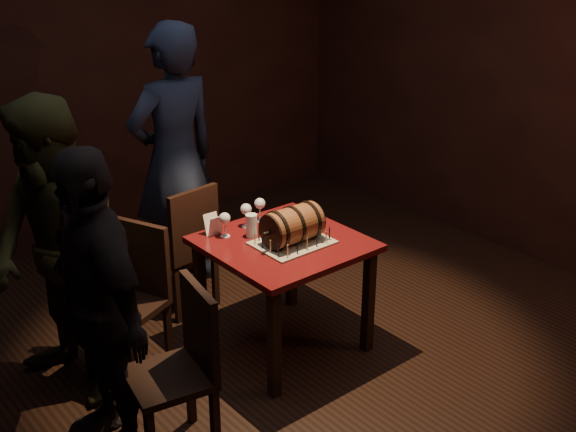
# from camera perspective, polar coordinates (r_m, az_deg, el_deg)

# --- Properties ---
(room_shell) EXTENTS (5.04, 5.04, 2.80)m
(room_shell) POSITION_cam_1_polar(r_m,az_deg,el_deg) (4.04, -0.43, 5.38)
(room_shell) COLOR black
(room_shell) RESTS_ON ground
(pub_table) EXTENTS (0.90, 0.90, 0.75)m
(pub_table) POSITION_cam_1_polar(r_m,az_deg,el_deg) (4.49, -0.35, -3.24)
(pub_table) COLOR #470B0E
(pub_table) RESTS_ON ground
(cake_board) EXTENTS (0.45, 0.35, 0.01)m
(cake_board) POSITION_cam_1_polar(r_m,az_deg,el_deg) (4.40, 0.35, -2.12)
(cake_board) COLOR #A79D87
(cake_board) RESTS_ON pub_table
(barrel_cake) EXTENTS (0.40, 0.24, 0.24)m
(barrel_cake) POSITION_cam_1_polar(r_m,az_deg,el_deg) (4.35, 0.35, -0.72)
(barrel_cake) COLOR brown
(barrel_cake) RESTS_ON cake_board
(birthday_candles) EXTENTS (0.40, 0.30, 0.09)m
(birthday_candles) POSITION_cam_1_polar(r_m,az_deg,el_deg) (4.38, 0.35, -1.57)
(birthday_candles) COLOR #E1C686
(birthday_candles) RESTS_ON cake_board
(wine_glass_left) EXTENTS (0.07, 0.07, 0.16)m
(wine_glass_left) POSITION_cam_1_polar(r_m,az_deg,el_deg) (4.46, -5.03, -0.27)
(wine_glass_left) COLOR silver
(wine_glass_left) RESTS_ON pub_table
(wine_glass_mid) EXTENTS (0.07, 0.07, 0.16)m
(wine_glass_mid) POSITION_cam_1_polar(r_m,az_deg,el_deg) (4.59, -3.33, 0.46)
(wine_glass_mid) COLOR silver
(wine_glass_mid) RESTS_ON pub_table
(wine_glass_right) EXTENTS (0.07, 0.07, 0.16)m
(wine_glass_right) POSITION_cam_1_polar(r_m,az_deg,el_deg) (4.67, -2.24, 0.91)
(wine_glass_right) COLOR silver
(wine_glass_right) RESTS_ON pub_table
(pint_of_ale) EXTENTS (0.07, 0.07, 0.15)m
(pint_of_ale) POSITION_cam_1_polar(r_m,az_deg,el_deg) (4.47, -2.91, -0.81)
(pint_of_ale) COLOR silver
(pint_of_ale) RESTS_ON pub_table
(menu_card) EXTENTS (0.10, 0.05, 0.13)m
(menu_card) POSITION_cam_1_polar(r_m,az_deg,el_deg) (4.52, -5.89, -0.72)
(menu_card) COLOR white
(menu_card) RESTS_ON pub_table
(chair_back) EXTENTS (0.44, 0.44, 0.93)m
(chair_back) POSITION_cam_1_polar(r_m,az_deg,el_deg) (5.01, -8.05, -2.06)
(chair_back) COLOR black
(chair_back) RESTS_ON ground
(chair_left_rear) EXTENTS (0.52, 0.52, 0.93)m
(chair_left_rear) POSITION_cam_1_polar(r_m,az_deg,el_deg) (4.45, -12.14, -5.75)
(chair_left_rear) COLOR black
(chair_left_rear) RESTS_ON ground
(chair_left_front) EXTENTS (0.47, 0.47, 0.93)m
(chair_left_front) POSITION_cam_1_polar(r_m,az_deg,el_deg) (3.75, -8.29, -11.32)
(chair_left_front) COLOR black
(chair_left_front) RESTS_ON ground
(person_back) EXTENTS (0.74, 0.50, 1.96)m
(person_back) POSITION_cam_1_polar(r_m,az_deg,el_deg) (5.22, -8.95, 4.37)
(person_back) COLOR #1B2237
(person_back) RESTS_ON ground
(person_left_rear) EXTENTS (0.82, 0.97, 1.76)m
(person_left_rear) POSITION_cam_1_polar(r_m,az_deg,el_deg) (4.15, -17.73, -3.01)
(person_left_rear) COLOR #3A3B1D
(person_left_rear) RESTS_ON ground
(person_left_front) EXTENTS (0.46, 0.99, 1.66)m
(person_left_front) POSITION_cam_1_polar(r_m,az_deg,el_deg) (3.70, -14.88, -6.86)
(person_left_front) COLOR black
(person_left_front) RESTS_ON ground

